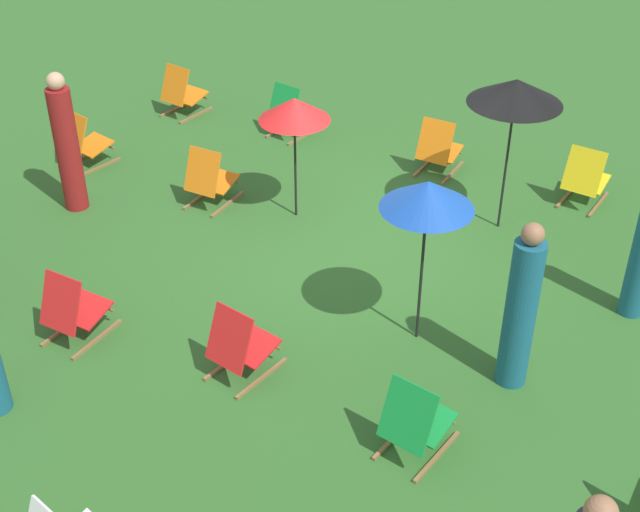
{
  "coord_description": "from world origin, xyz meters",
  "views": [
    {
      "loc": [
        -3.71,
        8.44,
        5.91
      ],
      "look_at": [
        0.0,
        1.2,
        0.5
      ],
      "focal_mm": 48.77,
      "sensor_mm": 36.0,
      "label": 1
    }
  ],
  "objects_px": {
    "person_0": "(521,310)",
    "deckchair_15": "(439,149)",
    "umbrella_3": "(294,109)",
    "deckchair_13": "(415,422)",
    "person_1": "(67,146)",
    "deckchair_12": "(182,93)",
    "deckchair_3": "(290,113)",
    "umbrella_2": "(516,92)",
    "deckchair_14": "(585,179)",
    "umbrella_1": "(428,195)",
    "deckchair_4": "(210,179)",
    "deckchair_11": "(83,142)",
    "deckchair_5": "(73,310)",
    "deckchair_10": "(240,346)"
  },
  "relations": [
    {
      "from": "deckchair_13",
      "to": "umbrella_1",
      "type": "height_order",
      "value": "umbrella_1"
    },
    {
      "from": "deckchair_11",
      "to": "umbrella_1",
      "type": "distance_m",
      "value": 6.11
    },
    {
      "from": "deckchair_15",
      "to": "deckchair_10",
      "type": "bearing_deg",
      "value": 90.41
    },
    {
      "from": "deckchair_13",
      "to": "umbrella_1",
      "type": "xyz_separation_m",
      "value": [
        0.6,
        -1.57,
        1.38
      ]
    },
    {
      "from": "deckchair_13",
      "to": "deckchair_14",
      "type": "relative_size",
      "value": 1.0
    },
    {
      "from": "deckchair_15",
      "to": "umbrella_2",
      "type": "distance_m",
      "value": 2.19
    },
    {
      "from": "deckchair_13",
      "to": "umbrella_2",
      "type": "height_order",
      "value": "umbrella_2"
    },
    {
      "from": "person_0",
      "to": "person_1",
      "type": "height_order",
      "value": "person_1"
    },
    {
      "from": "deckchair_15",
      "to": "umbrella_2",
      "type": "bearing_deg",
      "value": 143.06
    },
    {
      "from": "deckchair_14",
      "to": "person_0",
      "type": "relative_size",
      "value": 0.45
    },
    {
      "from": "deckchair_3",
      "to": "person_1",
      "type": "xyz_separation_m",
      "value": [
        1.48,
        3.24,
        0.54
      ]
    },
    {
      "from": "deckchair_3",
      "to": "person_1",
      "type": "relative_size",
      "value": 0.44
    },
    {
      "from": "deckchair_5",
      "to": "person_1",
      "type": "relative_size",
      "value": 0.44
    },
    {
      "from": "deckchair_3",
      "to": "deckchair_12",
      "type": "relative_size",
      "value": 1.0
    },
    {
      "from": "deckchair_14",
      "to": "umbrella_1",
      "type": "bearing_deg",
      "value": 82.62
    },
    {
      "from": "deckchair_3",
      "to": "person_0",
      "type": "bearing_deg",
      "value": 150.72
    },
    {
      "from": "deckchair_4",
      "to": "umbrella_1",
      "type": "xyz_separation_m",
      "value": [
        -3.54,
        1.39,
        1.38
      ]
    },
    {
      "from": "person_1",
      "to": "deckchair_15",
      "type": "bearing_deg",
      "value": 118.02
    },
    {
      "from": "deckchair_13",
      "to": "umbrella_2",
      "type": "xyz_separation_m",
      "value": [
        0.5,
        -4.17,
        1.49
      ]
    },
    {
      "from": "deckchair_5",
      "to": "deckchair_12",
      "type": "distance_m",
      "value": 5.79
    },
    {
      "from": "deckchair_13",
      "to": "person_1",
      "type": "bearing_deg",
      "value": -9.47
    },
    {
      "from": "deckchair_4",
      "to": "deckchair_12",
      "type": "distance_m",
      "value": 3.0
    },
    {
      "from": "deckchair_13",
      "to": "umbrella_3",
      "type": "relative_size",
      "value": 0.5
    },
    {
      "from": "umbrella_2",
      "to": "person_0",
      "type": "distance_m",
      "value": 3.15
    },
    {
      "from": "deckchair_15",
      "to": "person_1",
      "type": "distance_m",
      "value": 5.07
    },
    {
      "from": "deckchair_14",
      "to": "umbrella_3",
      "type": "bearing_deg",
      "value": 38.26
    },
    {
      "from": "umbrella_3",
      "to": "person_0",
      "type": "bearing_deg",
      "value": 151.73
    },
    {
      "from": "deckchair_12",
      "to": "person_1",
      "type": "height_order",
      "value": "person_1"
    },
    {
      "from": "deckchair_4",
      "to": "deckchair_12",
      "type": "xyz_separation_m",
      "value": [
        1.99,
        -2.24,
        0.0
      ]
    },
    {
      "from": "deckchair_3",
      "to": "deckchair_4",
      "type": "xyz_separation_m",
      "value": [
        -0.08,
        2.35,
        0.0
      ]
    },
    {
      "from": "deckchair_3",
      "to": "deckchair_12",
      "type": "xyz_separation_m",
      "value": [
        1.92,
        0.11,
        0.0
      ]
    },
    {
      "from": "person_0",
      "to": "deckchair_15",
      "type": "bearing_deg",
      "value": -93.32
    },
    {
      "from": "person_0",
      "to": "umbrella_3",
      "type": "bearing_deg",
      "value": -61.87
    },
    {
      "from": "deckchair_3",
      "to": "umbrella_1",
      "type": "xyz_separation_m",
      "value": [
        -3.61,
        3.75,
        1.38
      ]
    },
    {
      "from": "deckchair_10",
      "to": "umbrella_2",
      "type": "bearing_deg",
      "value": -98.95
    },
    {
      "from": "umbrella_3",
      "to": "person_0",
      "type": "distance_m",
      "value": 4.0
    },
    {
      "from": "deckchair_3",
      "to": "umbrella_3",
      "type": "height_order",
      "value": "umbrella_3"
    },
    {
      "from": "deckchair_15",
      "to": "deckchair_11",
      "type": "bearing_deg",
      "value": 27.67
    },
    {
      "from": "person_1",
      "to": "deckchair_11",
      "type": "bearing_deg",
      "value": -156.53
    },
    {
      "from": "umbrella_2",
      "to": "umbrella_3",
      "type": "height_order",
      "value": "umbrella_2"
    },
    {
      "from": "deckchair_12",
      "to": "deckchair_15",
      "type": "relative_size",
      "value": 1.0
    },
    {
      "from": "deckchair_12",
      "to": "deckchair_13",
      "type": "relative_size",
      "value": 1.0
    },
    {
      "from": "deckchair_3",
      "to": "umbrella_3",
      "type": "relative_size",
      "value": 0.5
    },
    {
      "from": "deckchair_15",
      "to": "umbrella_1",
      "type": "relative_size",
      "value": 0.44
    },
    {
      "from": "deckchair_11",
      "to": "deckchair_5",
      "type": "bearing_deg",
      "value": 141.85
    },
    {
      "from": "deckchair_13",
      "to": "umbrella_3",
      "type": "height_order",
      "value": "umbrella_3"
    },
    {
      "from": "deckchair_12",
      "to": "deckchair_3",
      "type": "bearing_deg",
      "value": -167.35
    },
    {
      "from": "deckchair_11",
      "to": "person_0",
      "type": "bearing_deg",
      "value": 179.39
    },
    {
      "from": "umbrella_2",
      "to": "deckchair_14",
      "type": "bearing_deg",
      "value": -126.8
    },
    {
      "from": "deckchair_5",
      "to": "person_0",
      "type": "height_order",
      "value": "person_0"
    }
  ]
}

